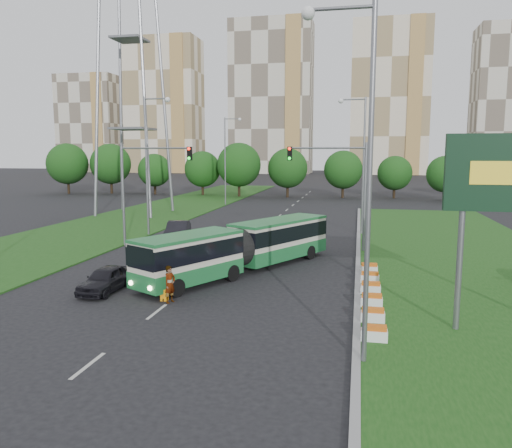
% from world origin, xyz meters
% --- Properties ---
extents(ground, '(360.00, 360.00, 0.00)m').
position_xyz_m(ground, '(0.00, 0.00, 0.00)').
color(ground, black).
rests_on(ground, ground).
extents(grass_median, '(14.00, 60.00, 0.15)m').
position_xyz_m(grass_median, '(13.00, 8.00, 0.07)').
color(grass_median, '#184614').
rests_on(grass_median, ground).
extents(median_kerb, '(0.30, 60.00, 0.18)m').
position_xyz_m(median_kerb, '(6.05, 8.00, 0.09)').
color(median_kerb, gray).
rests_on(median_kerb, ground).
extents(left_verge, '(12.00, 110.00, 0.10)m').
position_xyz_m(left_verge, '(-18.00, 25.00, 0.05)').
color(left_verge, '#184614').
rests_on(left_verge, ground).
extents(lane_markings, '(0.20, 100.00, 0.01)m').
position_xyz_m(lane_markings, '(-3.00, 20.00, 0.00)').
color(lane_markings, '#B2B3AB').
rests_on(lane_markings, ground).
extents(flower_planters, '(1.10, 11.50, 0.60)m').
position_xyz_m(flower_planters, '(6.70, -2.50, 0.45)').
color(flower_planters, white).
rests_on(flower_planters, grass_median).
extents(traffic_mast_median, '(5.76, 0.32, 8.00)m').
position_xyz_m(traffic_mast_median, '(4.78, 10.00, 5.35)').
color(traffic_mast_median, slate).
rests_on(traffic_mast_median, ground).
extents(traffic_mast_left, '(5.76, 0.32, 8.00)m').
position_xyz_m(traffic_mast_left, '(-10.38, 9.00, 5.35)').
color(traffic_mast_left, slate).
rests_on(traffic_mast_left, ground).
extents(street_lamps, '(36.00, 60.00, 12.00)m').
position_xyz_m(street_lamps, '(-3.00, 10.00, 6.00)').
color(street_lamps, slate).
rests_on(street_lamps, ground).
extents(transmission_pylon, '(12.00, 12.00, 44.00)m').
position_xyz_m(transmission_pylon, '(-20.00, 28.00, 22.00)').
color(transmission_pylon, slate).
rests_on(transmission_pylon, ground).
extents(tree_line, '(120.00, 8.00, 9.00)m').
position_xyz_m(tree_line, '(10.00, 55.00, 4.50)').
color(tree_line, '#144512').
rests_on(tree_line, ground).
extents(apartment_tower_west, '(26.00, 15.00, 48.00)m').
position_xyz_m(apartment_tower_west, '(-65.00, 150.00, 24.00)').
color(apartment_tower_west, beige).
rests_on(apartment_tower_west, ground).
extents(apartment_tower_cwest, '(28.00, 15.00, 52.00)m').
position_xyz_m(apartment_tower_cwest, '(-25.00, 150.00, 26.00)').
color(apartment_tower_cwest, beige).
rests_on(apartment_tower_cwest, ground).
extents(apartment_tower_ceast, '(25.00, 15.00, 50.00)m').
position_xyz_m(apartment_tower_ceast, '(15.00, 150.00, 25.00)').
color(apartment_tower_ceast, beige).
rests_on(apartment_tower_ceast, ground).
extents(midrise_west, '(22.00, 14.00, 36.00)m').
position_xyz_m(midrise_west, '(-95.00, 150.00, 18.00)').
color(midrise_west, beige).
rests_on(midrise_west, ground).
extents(articulated_bus, '(2.37, 15.19, 2.50)m').
position_xyz_m(articulated_bus, '(-1.24, 2.49, 1.53)').
color(articulated_bus, beige).
rests_on(articulated_bus, ground).
extents(car_left_near, '(1.73, 4.00, 1.35)m').
position_xyz_m(car_left_near, '(-6.95, -3.37, 0.67)').
color(car_left_near, black).
rests_on(car_left_near, ground).
extents(car_left_far, '(2.71, 5.08, 1.59)m').
position_xyz_m(car_left_far, '(-8.74, 12.09, 0.80)').
color(car_left_far, black).
rests_on(car_left_far, ground).
extents(pedestrian, '(0.65, 0.78, 1.84)m').
position_xyz_m(pedestrian, '(-2.92, -4.51, 0.92)').
color(pedestrian, gray).
rests_on(pedestrian, ground).
extents(shopping_trolley, '(0.34, 0.36, 0.59)m').
position_xyz_m(shopping_trolley, '(-3.32, -4.28, 0.29)').
color(shopping_trolley, orange).
rests_on(shopping_trolley, ground).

